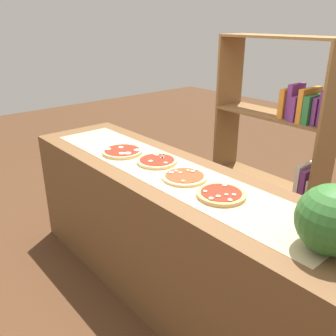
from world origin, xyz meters
TOP-DOWN VIEW (x-y plane):
  - ground_plane at (0.00, 0.00)m, footprint 12.00×12.00m
  - counter at (0.00, 0.00)m, footprint 2.49×0.66m
  - parchment_paper at (0.00, 0.00)m, footprint 2.18×0.43m
  - pizza_mozzarella_0 at (-0.45, -0.04)m, footprint 0.28×0.28m
  - pizza_mushroom_1 at (-0.15, 0.03)m, footprint 0.26×0.26m
  - pizza_mushroom_2 at (0.15, 0.00)m, footprint 0.27×0.27m
  - pizza_mushroom_3 at (0.45, -0.01)m, footprint 0.27×0.27m
  - watermelon at (1.06, -0.05)m, footprint 0.29×0.29m
  - bookshelf at (0.19, 0.98)m, footprint 0.93×0.32m

SIDE VIEW (x-z plane):
  - ground_plane at x=0.00m, z-range 0.00..0.00m
  - counter at x=0.00m, z-range 0.00..0.91m
  - bookshelf at x=0.19m, z-range -0.02..1.66m
  - parchment_paper at x=0.00m, z-range 0.91..0.91m
  - pizza_mushroom_2 at x=0.15m, z-range 0.91..0.93m
  - pizza_mushroom_1 at x=-0.15m, z-range 0.91..0.94m
  - pizza_mushroom_3 at x=0.45m, z-range 0.91..0.94m
  - pizza_mozzarella_0 at x=-0.45m, z-range 0.91..0.94m
  - watermelon at x=1.06m, z-range 0.91..1.20m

